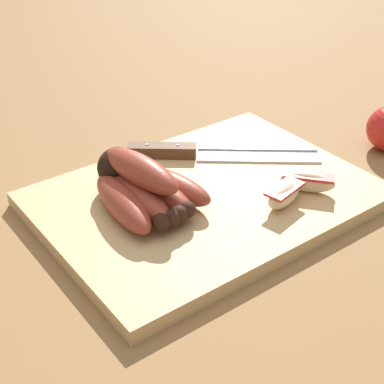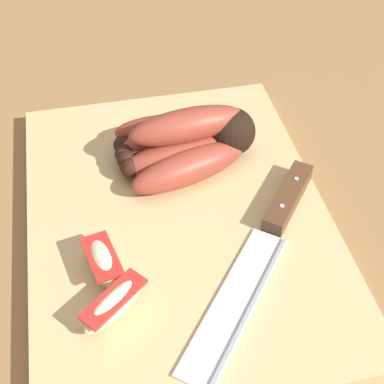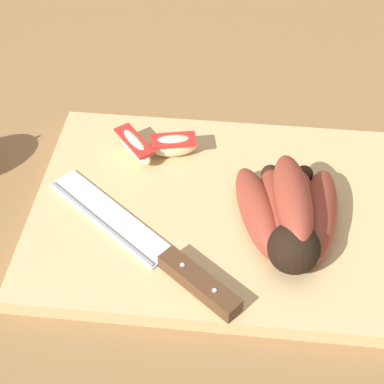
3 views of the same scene
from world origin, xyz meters
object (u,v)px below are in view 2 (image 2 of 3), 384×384
banana_bunch (187,142)px  chefs_knife (272,231)px  apple_wedge_middle (114,304)px  apple_wedge_near (103,262)px

banana_bunch → chefs_knife: banana_bunch is taller
chefs_knife → apple_wedge_middle: (-0.06, 0.16, 0.01)m
banana_bunch → apple_wedge_middle: bearing=151.4°
banana_bunch → apple_wedge_near: banana_bunch is taller
apple_wedge_near → apple_wedge_middle: (-0.05, -0.01, -0.00)m
chefs_knife → apple_wedge_near: size_ratio=3.67×
chefs_knife → apple_wedge_near: (-0.01, 0.17, 0.01)m
chefs_knife → apple_wedge_middle: size_ratio=3.46×
chefs_knife → apple_wedge_middle: apple_wedge_middle is taller
banana_bunch → chefs_knife: (-0.13, -0.06, -0.02)m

